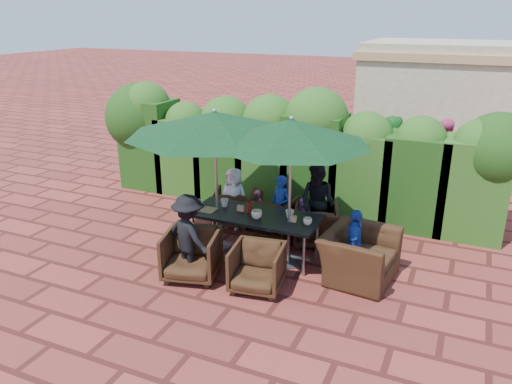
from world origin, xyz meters
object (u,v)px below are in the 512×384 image
at_px(chair_far_mid, 272,215).
at_px(chair_near_right, 257,266).
at_px(umbrella_right, 291,132).
at_px(dining_table, 255,219).
at_px(chair_near_left, 192,252).
at_px(umbrella_left, 215,124).
at_px(chair_far_left, 235,206).
at_px(chair_far_right, 316,223).
at_px(chair_end_right, 360,248).

distance_m(chair_far_mid, chair_near_right, 1.92).
xyz_separation_m(umbrella_right, chair_far_mid, (-0.67, 0.92, -1.80)).
relative_size(dining_table, chair_near_left, 2.60).
distance_m(umbrella_right, chair_near_right, 2.06).
distance_m(dining_table, umbrella_left, 1.70).
height_order(umbrella_right, chair_far_mid, umbrella_right).
relative_size(umbrella_left, chair_far_left, 3.77).
xyz_separation_m(chair_far_right, chair_near_right, (-0.32, -1.85, -0.01)).
relative_size(chair_far_left, chair_far_right, 0.99).
xyz_separation_m(dining_table, umbrella_left, (-0.71, 0.01, 1.54)).
distance_m(dining_table, chair_far_right, 1.21).
height_order(dining_table, chair_near_right, chair_near_right).
xyz_separation_m(umbrella_left, chair_near_left, (0.11, -1.07, -1.80)).
relative_size(chair_near_left, chair_near_right, 1.10).
relative_size(umbrella_left, chair_far_mid, 3.56).
distance_m(chair_far_right, chair_near_left, 2.38).
height_order(chair_near_left, chair_near_right, chair_near_left).
relative_size(umbrella_right, chair_near_right, 3.22).
relative_size(dining_table, umbrella_right, 0.88).
distance_m(chair_far_left, chair_near_left, 2.14).
bearing_deg(chair_near_left, chair_near_right, -10.32).
bearing_deg(umbrella_right, chair_far_mid, 126.04).
relative_size(dining_table, chair_far_mid, 2.65).
relative_size(chair_near_left, chair_end_right, 0.72).
xyz_separation_m(umbrella_right, chair_far_left, (-1.52, 1.11, -1.83)).
bearing_deg(umbrella_left, dining_table, -0.43).
distance_m(umbrella_right, chair_far_mid, 2.13).
distance_m(chair_far_left, chair_end_right, 2.90).
relative_size(dining_table, chair_far_left, 2.81).
bearing_deg(chair_far_mid, chair_far_right, -178.89).
height_order(umbrella_right, chair_far_left, umbrella_right).
distance_m(chair_far_mid, chair_near_left, 2.01).
relative_size(dining_table, chair_far_right, 2.78).
height_order(dining_table, umbrella_left, umbrella_left).
relative_size(chair_far_mid, chair_near_left, 0.98).
height_order(chair_far_right, chair_end_right, chair_end_right).
xyz_separation_m(chair_far_mid, chair_far_right, (0.84, 0.00, -0.02)).
distance_m(umbrella_right, chair_end_right, 2.06).
distance_m(umbrella_left, chair_near_right, 2.40).
bearing_deg(chair_near_left, chair_far_mid, 59.50).
relative_size(umbrella_right, chair_end_right, 2.11).
xyz_separation_m(umbrella_left, chair_far_mid, (0.67, 0.86, -1.81)).
height_order(chair_far_left, chair_far_right, chair_far_right).
height_order(dining_table, chair_end_right, chair_end_right).
bearing_deg(chair_far_right, umbrella_right, 61.74).
xyz_separation_m(dining_table, chair_near_right, (0.47, -0.99, -0.29)).
xyz_separation_m(chair_near_right, chair_end_right, (1.31, 0.93, 0.13)).
distance_m(chair_near_left, chair_near_right, 1.08).
bearing_deg(umbrella_right, chair_near_right, -99.23).
xyz_separation_m(chair_near_left, chair_near_right, (1.07, 0.08, -0.04)).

